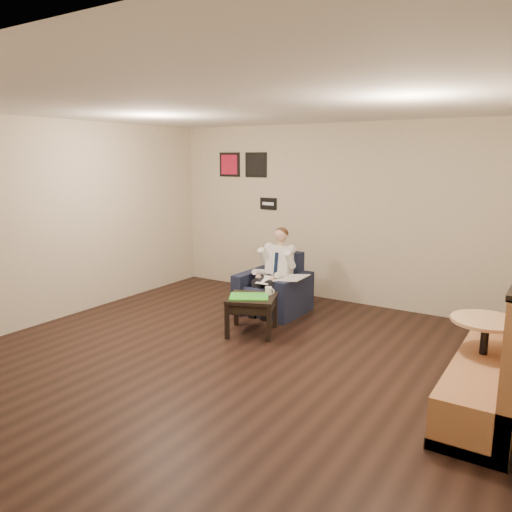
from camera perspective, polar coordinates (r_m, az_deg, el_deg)
The scene contains 17 objects.
ground at distance 5.76m, azimuth -2.99°, elevation -12.05°, with size 6.00×6.00×0.00m, color black.
wall_back at distance 7.98m, azimuth 9.52°, elevation 4.76°, with size 6.00×0.02×2.80m, color beige.
wall_left at distance 7.51m, azimuth -22.17°, elevation 3.69°, with size 0.02×6.00×2.80m, color beige.
ceiling at distance 5.32m, azimuth -3.31°, elevation 16.85°, with size 6.00×6.00×0.02m, color white.
seating_sign at distance 8.54m, azimuth 1.42°, elevation 6.00°, with size 0.32×0.02×0.20m, color black.
art_print_left at distance 8.95m, azimuth -3.03°, elevation 10.39°, with size 0.42×0.03×0.42m, color #BE1737.
art_print_right at distance 8.64m, azimuth -0.00°, elevation 10.38°, with size 0.42×0.03×0.42m, color black.
armchair at distance 7.40m, azimuth 1.97°, elevation -3.18°, with size 0.90×0.90×0.87m, color black.
seated_man at distance 7.26m, azimuth 1.51°, elevation -2.14°, with size 0.57×0.86×1.20m, color white, non-canonical shape.
lap_papers at distance 7.20m, azimuth 1.11°, elevation -2.76°, with size 0.20×0.29×0.01m, color white.
newspaper at distance 7.10m, azimuth 4.11°, elevation -2.50°, with size 0.38×0.48×0.01m, color silver.
side_table at distance 6.58m, azimuth -0.47°, elevation -6.73°, with size 0.61×0.61×0.50m, color black.
green_folder at distance 6.49m, azimuth -0.80°, elevation -4.63°, with size 0.50×0.35×0.01m, color #34D82B.
coffee_mug at distance 6.59m, azimuth 1.44°, elevation -3.99°, with size 0.09×0.09×0.10m, color white.
smartphone at distance 6.67m, azimuth 0.28°, elevation -4.23°, with size 0.15×0.08×0.01m, color black.
banquette at distance 5.30m, azimuth 25.69°, elevation -7.72°, with size 0.61×2.57×1.31m, color #A3693F.
cafe_table at distance 5.30m, azimuth 24.48°, elevation -10.63°, with size 0.64×0.64×0.79m, color tan.
Camera 1 is at (3.09, -4.30, 2.28)m, focal length 35.00 mm.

